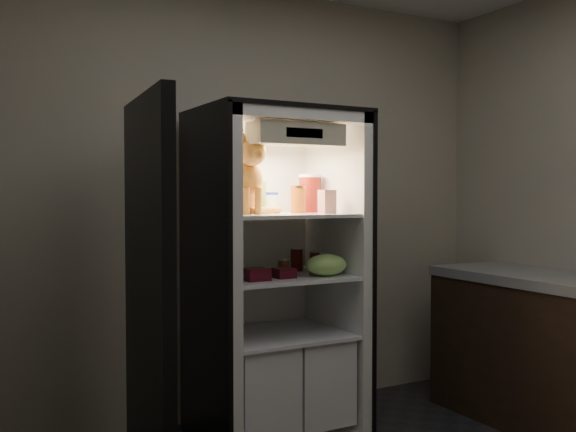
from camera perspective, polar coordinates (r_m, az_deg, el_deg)
name	(u,v)px	position (r m, az deg, el deg)	size (l,w,h in m)	color
room_shell	(438,137)	(2.55, 13.23, 6.86)	(3.60, 3.60, 3.60)	white
refrigerator	(273,299)	(3.73, -1.33, -7.41)	(0.90, 0.72, 1.88)	white
fridge_door	(148,300)	(3.04, -12.31, -7.30)	(0.14, 0.87, 1.85)	black
tabby_cat	(242,184)	(3.53, -4.07, 2.85)	(0.37, 0.42, 0.44)	#C86319
parmesan_shaker	(260,197)	(3.68, -2.50, 1.68)	(0.07, 0.07, 0.18)	#238128
mayo_tub	(271,202)	(3.81, -1.52, 1.23)	(0.09, 0.09, 0.12)	white
salsa_jar	(298,199)	(3.69, 0.90, 1.49)	(0.09, 0.09, 0.16)	maroon
pepper_jar	(310,193)	(3.86, 1.97, 2.03)	(0.14, 0.14, 0.23)	maroon
cream_carton	(327,202)	(3.63, 3.49, 1.28)	(0.08, 0.08, 0.13)	white
soda_can_a	(297,260)	(3.84, 0.78, -3.89)	(0.07, 0.07, 0.14)	black
soda_can_b	(315,261)	(3.84, 2.41, -4.04)	(0.06, 0.06, 0.12)	black
soda_can_c	(325,264)	(3.73, 3.28, -4.25)	(0.06, 0.06, 0.11)	black
condiment_jar	(284,266)	(3.67, -0.40, -4.50)	(0.07, 0.07, 0.09)	#502817
grape_bag	(326,265)	(3.62, 3.43, -4.36)	(0.25, 0.18, 0.12)	#98CF60
berry_box_left	(256,274)	(3.43, -2.90, -5.20)	(0.13, 0.13, 0.06)	#470B17
berry_box_right	(284,273)	(3.53, -0.37, -5.09)	(0.11, 0.11, 0.05)	#470B17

